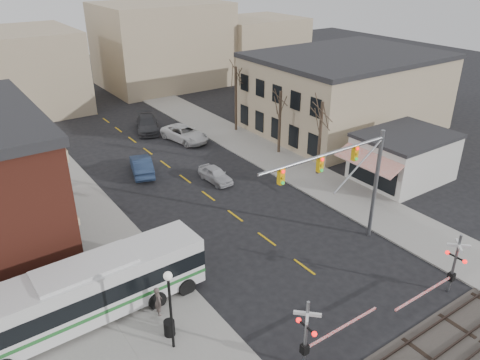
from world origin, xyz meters
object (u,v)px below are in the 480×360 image
at_px(street_lamp, 169,295).
at_px(car_c, 185,134).
at_px(pedestrian_near, 158,301).
at_px(trash_bin, 169,328).
at_px(car_b, 142,165).
at_px(car_d, 147,124).
at_px(rr_crossing_west, 312,332).
at_px(traffic_signal_mast, 349,172).
at_px(rr_crossing_east, 450,267).
at_px(transit_bus, 89,291).
at_px(pedestrian_far, 122,255).
at_px(car_a, 215,174).

relative_size(street_lamp, car_c, 0.81).
bearing_deg(pedestrian_near, trash_bin, -172.74).
xyz_separation_m(street_lamp, car_b, (7.50, 20.66, -2.61)).
relative_size(car_c, car_d, 1.01).
xyz_separation_m(rr_crossing_west, trash_bin, (-4.92, 5.53, -1.41)).
height_order(traffic_signal_mast, car_d, traffic_signal_mast).
relative_size(rr_crossing_east, car_d, 0.98).
xyz_separation_m(transit_bus, rr_crossing_east, (17.86, -9.95, 0.07)).
distance_m(rr_crossing_west, pedestrian_far, 13.45).
height_order(traffic_signal_mast, pedestrian_far, traffic_signal_mast).
height_order(transit_bus, car_a, transit_bus).
height_order(car_a, pedestrian_near, pedestrian_near).
relative_size(car_b, pedestrian_near, 2.79).
relative_size(car_d, pedestrian_near, 3.18).
xyz_separation_m(transit_bus, pedestrian_near, (3.12, -1.93, -0.88)).
bearing_deg(street_lamp, car_b, 70.04).
bearing_deg(trash_bin, traffic_signal_mast, 3.13).
xyz_separation_m(transit_bus, street_lamp, (2.64, -4.58, 1.55)).
distance_m(transit_bus, street_lamp, 5.51).
bearing_deg(trash_bin, rr_crossing_east, -22.66).
height_order(car_c, car_d, car_d).
xyz_separation_m(rr_crossing_east, car_c, (-0.40, 31.24, -1.16)).
xyz_separation_m(street_lamp, trash_bin, (0.23, 0.88, -2.88)).
relative_size(street_lamp, car_d, 0.82).
bearing_deg(car_a, car_d, 86.12).
bearing_deg(rr_crossing_east, transit_bus, 150.88).
bearing_deg(car_a, pedestrian_far, -148.95).
bearing_deg(car_c, car_d, 99.56).
bearing_deg(trash_bin, car_a, 50.60).
xyz_separation_m(rr_crossing_east, street_lamp, (-15.22, 5.37, 1.47)).
height_order(rr_crossing_east, trash_bin, rr_crossing_east).
bearing_deg(car_a, car_c, 74.18).
bearing_deg(pedestrian_near, car_b, -6.01).
height_order(street_lamp, car_c, street_lamp).
bearing_deg(car_b, car_a, 148.85).
distance_m(transit_bus, car_c, 27.56).
height_order(street_lamp, car_b, street_lamp).
xyz_separation_m(car_c, pedestrian_far, (-14.33, -17.93, 0.20)).
xyz_separation_m(traffic_signal_mast, rr_crossing_east, (1.44, -7.00, -3.79)).
xyz_separation_m(transit_bus, traffic_signal_mast, (16.43, -2.95, 3.86)).
height_order(rr_crossing_west, pedestrian_far, rr_crossing_west).
height_order(transit_bus, car_b, transit_bus).
relative_size(car_c, pedestrian_near, 3.22).
bearing_deg(transit_bus, car_b, 57.76).
bearing_deg(transit_bus, traffic_signal_mast, -10.19).
bearing_deg(trash_bin, transit_bus, 127.90).
height_order(transit_bus, car_d, transit_bus).
relative_size(rr_crossing_east, car_a, 1.44).
relative_size(rr_crossing_east, trash_bin, 6.32).
bearing_deg(pedestrian_near, rr_crossing_east, -103.27).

